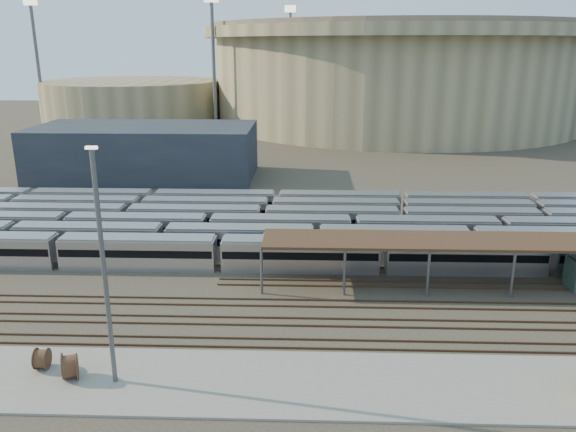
# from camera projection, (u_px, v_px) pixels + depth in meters

# --- Properties ---
(ground) EXTENTS (420.00, 420.00, 0.00)m
(ground) POSITION_uv_depth(u_px,v_px,m) (339.00, 300.00, 57.29)
(ground) COLOR #383026
(ground) RESTS_ON ground
(apron) EXTENTS (50.00, 9.00, 0.20)m
(apron) POSITION_uv_depth(u_px,v_px,m) (284.00, 383.00, 43.09)
(apron) COLOR gray
(apron) RESTS_ON ground
(subway_trains) EXTENTS (130.09, 23.90, 3.60)m
(subway_trains) POSITION_uv_depth(u_px,v_px,m) (330.00, 227.00, 74.44)
(subway_trains) COLOR silver
(subway_trains) RESTS_ON ground
(inspection_shed) EXTENTS (60.30, 6.00, 5.30)m
(inspection_shed) POSITION_uv_depth(u_px,v_px,m) (548.00, 243.00, 58.91)
(inspection_shed) COLOR #57575C
(inspection_shed) RESTS_ON ground
(empty_tracks) EXTENTS (170.00, 9.62, 0.18)m
(empty_tracks) POSITION_uv_depth(u_px,v_px,m) (342.00, 322.00, 52.48)
(empty_tracks) COLOR #4C3323
(empty_tracks) RESTS_ON ground
(stadium) EXTENTS (124.00, 124.00, 32.50)m
(stadium) POSITION_uv_depth(u_px,v_px,m) (394.00, 71.00, 185.41)
(stadium) COLOR gray
(stadium) RESTS_ON ground
(secondary_arena) EXTENTS (56.00, 56.00, 14.00)m
(secondary_arena) POSITION_uv_depth(u_px,v_px,m) (133.00, 103.00, 181.48)
(secondary_arena) COLOR gray
(secondary_arena) RESTS_ON ground
(service_building) EXTENTS (42.00, 20.00, 10.00)m
(service_building) POSITION_uv_depth(u_px,v_px,m) (146.00, 151.00, 109.55)
(service_building) COLOR #1E232D
(service_building) RESTS_ON ground
(floodlight_0) EXTENTS (4.00, 1.00, 38.40)m
(floodlight_0) POSITION_uv_depth(u_px,v_px,m) (214.00, 61.00, 157.36)
(floodlight_0) COLOR #57575C
(floodlight_0) RESTS_ON ground
(floodlight_1) EXTENTS (4.00, 1.00, 38.40)m
(floodlight_1) POSITION_uv_depth(u_px,v_px,m) (37.00, 60.00, 168.77)
(floodlight_1) COLOR #57575C
(floodlight_1) RESTS_ON ground
(floodlight_3) EXTENTS (4.00, 1.00, 38.40)m
(floodlight_3) POSITION_uv_depth(u_px,v_px,m) (290.00, 57.00, 204.47)
(floodlight_3) COLOR #57575C
(floodlight_3) RESTS_ON ground
(cable_reel_west) EXTENTS (1.10, 1.80, 1.72)m
(cable_reel_west) POSITION_uv_depth(u_px,v_px,m) (42.00, 359.00, 44.64)
(cable_reel_west) COLOR #563222
(cable_reel_west) RESTS_ON apron
(cable_reel_east) EXTENTS (1.80, 2.34, 2.06)m
(cable_reel_east) POSITION_uv_depth(u_px,v_px,m) (70.00, 366.00, 43.27)
(cable_reel_east) COLOR #563222
(cable_reel_east) RESTS_ON apron
(yard_light_pole) EXTENTS (0.82, 0.36, 18.23)m
(yard_light_pole) POSITION_uv_depth(u_px,v_px,m) (104.00, 270.00, 40.49)
(yard_light_pole) COLOR #57575C
(yard_light_pole) RESTS_ON apron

